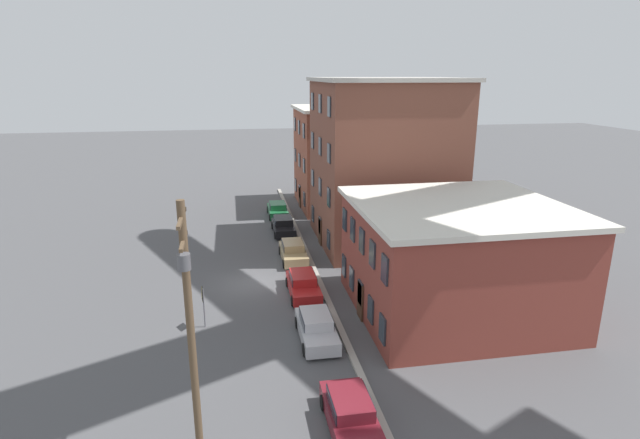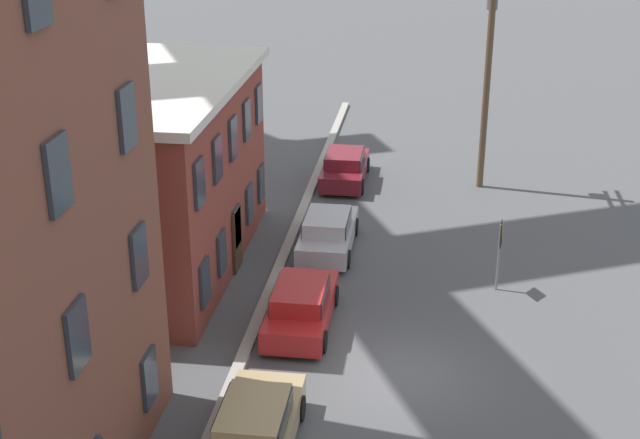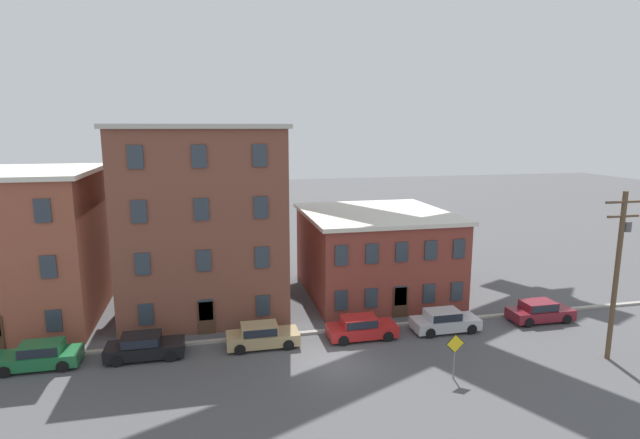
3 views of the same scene
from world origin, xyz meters
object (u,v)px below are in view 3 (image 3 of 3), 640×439
car_red (361,327)px  caution_sign (455,349)px  utility_pole (618,267)px  car_tan (262,335)px  car_black (144,346)px  car_green (39,355)px  car_maroon (539,311)px  car_silver (444,320)px

car_red → caution_sign: caution_sign is taller
car_red → utility_pole: bearing=-23.7°
car_tan → caution_sign: 11.49m
car_tan → car_black: bearing=-179.8°
car_green → caution_sign: caution_sign is taller
car_maroon → caution_sign: bearing=-147.5°
car_black → car_red: (13.14, -0.11, 0.00)m
car_tan → utility_pole: 20.97m
car_red → car_maroon: size_ratio=1.00×
car_red → utility_pole: (13.23, -5.82, 4.75)m
car_black → utility_pole: 27.45m
car_green → car_black: (5.55, -0.00, 0.00)m
car_silver → car_maroon: size_ratio=1.00×
car_tan → car_red: size_ratio=1.00×
car_tan → caution_sign: size_ratio=1.74×
car_red → caution_sign: (3.31, -6.07, 0.95)m
car_green → car_red: bearing=-0.4°
car_silver → car_maroon: same height
car_green → car_black: bearing=-0.0°
car_red → car_black: bearing=179.5°
car_silver → caution_sign: bearing=-111.8°
car_red → car_maroon: same height
car_red → utility_pole: utility_pole is taller
car_tan → car_silver: size_ratio=1.00×
car_green → caution_sign: (22.01, -6.19, 0.95)m
car_green → car_red: 18.69m
car_green → car_red: (18.69, -0.12, 0.00)m
car_black → car_green: bearing=180.0°
car_black → car_maroon: 26.07m
car_green → car_maroon: size_ratio=1.00×
car_red → car_silver: 5.71m
caution_sign → car_maroon: bearing=32.5°
car_tan → car_red: (6.30, -0.14, 0.00)m
car_tan → caution_sign: bearing=-32.9°
car_maroon → caution_sign: (-9.61, -6.13, 0.95)m
car_green → car_maroon: (31.62, -0.06, 0.00)m
car_red → car_tan: bearing=178.7°
car_green → car_red: same height
car_green → car_tan: 12.39m
car_green → car_black: size_ratio=1.00×
car_black → car_silver: (18.85, -0.21, 0.00)m
car_maroon → utility_pole: (0.31, -5.88, 4.75)m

